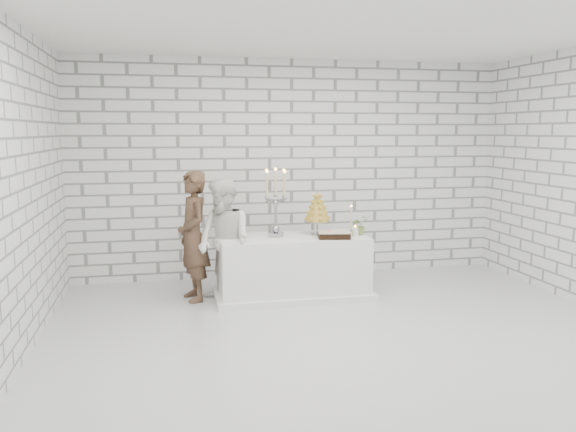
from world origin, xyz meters
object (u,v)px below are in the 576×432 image
object	(u,v)px
candelabra	(276,202)
croquembouche	(317,213)
cake_table	(293,266)
groom	(193,236)
bride	(224,242)

from	to	relation	value
candelabra	croquembouche	world-z (taller)	candelabra
cake_table	groom	world-z (taller)	groom
candelabra	croquembouche	distance (m)	0.57
groom	bride	xyz separation A→B (m)	(0.35, -0.21, -0.04)
bride	candelabra	distance (m)	0.79
bride	candelabra	xyz separation A→B (m)	(0.64, 0.15, 0.43)
groom	candelabra	bearing A→B (deg)	72.23
cake_table	croquembouche	bearing A→B (deg)	18.21
cake_table	croquembouche	distance (m)	0.73
candelabra	croquembouche	xyz separation A→B (m)	(0.54, 0.08, -0.15)
groom	cake_table	bearing A→B (deg)	71.17
cake_table	bride	bearing A→B (deg)	-172.56
candelabra	cake_table	bearing A→B (deg)	-10.07
cake_table	bride	size ratio (longest dim) A/B	1.22
cake_table	groom	distance (m)	1.27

